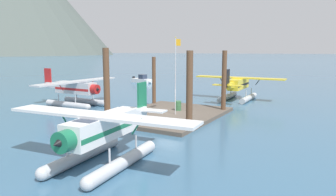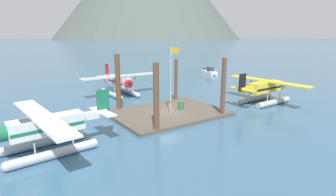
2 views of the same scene
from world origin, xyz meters
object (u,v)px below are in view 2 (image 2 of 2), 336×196
at_px(seaplane_yellow_stbd_aft, 265,90).
at_px(boat_white_open_east, 210,72).
at_px(flagpole, 172,73).
at_px(seaplane_silver_bow_centre, 120,84).
at_px(fuel_drum, 181,105).
at_px(seaplane_white_port_aft, 47,130).

bearing_deg(seaplane_yellow_stbd_aft, boat_white_open_east, 62.47).
xyz_separation_m(flagpole, seaplane_silver_bow_centre, (-0.16, 11.78, -2.79)).
relative_size(fuel_drum, boat_white_open_east, 0.18).
relative_size(seaplane_white_port_aft, seaplane_yellow_stbd_aft, 1.01).
bearing_deg(seaplane_yellow_stbd_aft, fuel_drum, 167.00).
bearing_deg(flagpole, seaplane_silver_bow_centre, 90.76).
bearing_deg(seaplane_yellow_stbd_aft, flagpole, 171.66).
bearing_deg(boat_white_open_east, flagpole, -140.12).
distance_m(fuel_drum, boat_white_open_east, 28.61).
bearing_deg(seaplane_yellow_stbd_aft, seaplane_silver_bow_centre, 132.29).
xyz_separation_m(flagpole, boat_white_open_east, (23.23, 19.41, -3.88)).
bearing_deg(fuel_drum, boat_white_open_east, 40.97).
relative_size(seaplane_silver_bow_centre, seaplane_yellow_stbd_aft, 1.00).
height_order(fuel_drum, boat_white_open_east, boat_white_open_east).
distance_m(flagpole, fuel_drum, 4.03).
height_order(fuel_drum, seaplane_silver_bow_centre, seaplane_silver_bow_centre).
bearing_deg(fuel_drum, seaplane_yellow_stbd_aft, -13.00).
bearing_deg(boat_white_open_east, seaplane_white_port_aft, -148.46).
distance_m(fuel_drum, seaplane_silver_bow_centre, 11.30).
distance_m(seaplane_white_port_aft, seaplane_silver_bow_centre, 18.08).
relative_size(flagpole, fuel_drum, 7.50).
bearing_deg(seaplane_white_port_aft, flagpole, 9.97).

